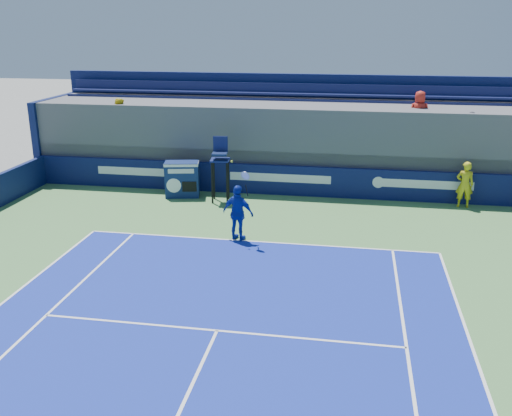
% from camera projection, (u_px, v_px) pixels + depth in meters
% --- Properties ---
extents(ball_person, '(0.66, 0.46, 1.73)m').
position_uv_depth(ball_person, '(465.00, 185.00, 20.92)').
color(ball_person, gold).
rests_on(ball_person, apron).
extents(back_hoarding, '(20.40, 0.21, 1.20)m').
position_uv_depth(back_hoarding, '(280.00, 180.00, 22.53)').
color(back_hoarding, '#0C1245').
rests_on(back_hoarding, ground).
extents(match_clock, '(1.44, 0.97, 1.40)m').
position_uv_depth(match_clock, '(182.00, 178.00, 22.26)').
color(match_clock, navy).
rests_on(match_clock, ground).
extents(umpire_chair, '(0.78, 0.78, 2.48)m').
position_uv_depth(umpire_chair, '(220.00, 162.00, 21.43)').
color(umpire_chair, black).
rests_on(umpire_chair, ground).
extents(tennis_player, '(1.12, 0.71, 2.57)m').
position_uv_depth(tennis_player, '(238.00, 213.00, 17.73)').
color(tennis_player, '#132BA1').
rests_on(tennis_player, apron).
extents(stadium_seating, '(21.00, 4.05, 4.40)m').
position_uv_depth(stadium_seating, '(287.00, 139.00, 24.07)').
color(stadium_seating, '#515156').
rests_on(stadium_seating, ground).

